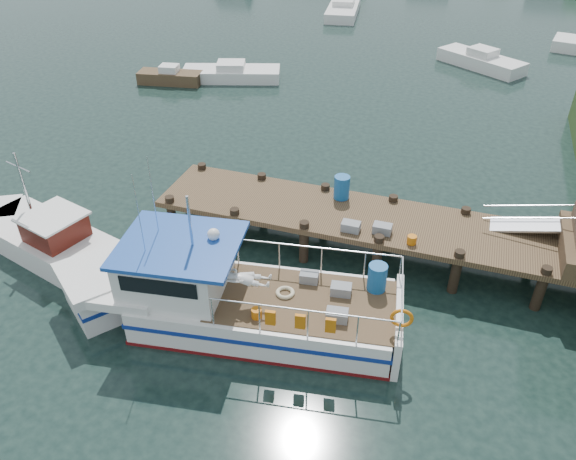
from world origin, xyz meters
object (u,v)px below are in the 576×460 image
(lobster_boat, at_px, (222,297))
(dock, at_px, (535,223))
(moored_rowboat, at_px, (170,77))
(work_boat, at_px, (46,237))
(moored_a, at_px, (231,73))
(moored_d, at_px, (343,9))
(moored_b, at_px, (481,60))

(lobster_boat, bearing_deg, dock, 21.69)
(moored_rowboat, bearing_deg, work_boat, -55.93)
(lobster_boat, height_order, work_boat, lobster_boat)
(dock, distance_m, moored_a, 22.13)
(dock, xyz_separation_m, lobster_boat, (-8.41, -4.89, -1.32))
(moored_rowboat, distance_m, moored_d, 20.28)
(dock, xyz_separation_m, moored_d, (-14.04, 32.22, -1.80))
(lobster_boat, bearing_deg, moored_b, 68.69)
(moored_a, height_order, moored_d, moored_d)
(work_boat, xyz_separation_m, moored_b, (13.34, 25.42, -0.13))
(work_boat, distance_m, moored_b, 28.71)
(work_boat, bearing_deg, moored_a, 108.25)
(moored_b, bearing_deg, dock, -85.40)
(moored_d, bearing_deg, moored_a, -76.52)
(moored_b, distance_m, moored_d, 15.71)
(dock, bearing_deg, work_boat, -166.80)
(lobster_boat, xyz_separation_m, work_boat, (-7.27, 1.21, -0.33))
(moored_rowboat, xyz_separation_m, moored_a, (3.22, 1.76, -0.01))
(lobster_boat, height_order, moored_d, lobster_boat)
(work_boat, bearing_deg, dock, 28.60)
(moored_rowboat, relative_size, moored_a, 0.63)
(work_boat, relative_size, moored_d, 0.97)
(moored_a, bearing_deg, moored_rowboat, -149.04)
(work_boat, bearing_deg, moored_b, 77.71)
(moored_b, xyz_separation_m, moored_d, (-11.70, 10.48, -0.01))
(lobster_boat, xyz_separation_m, moored_b, (6.07, 26.63, -0.47))
(dock, relative_size, moored_rowboat, 4.24)
(moored_a, bearing_deg, moored_d, 84.07)
(moored_a, bearing_deg, moored_b, 29.09)
(dock, height_order, lobster_boat, lobster_boat)
(work_boat, xyz_separation_m, moored_d, (1.64, 35.89, -0.15))
(dock, relative_size, moored_a, 2.69)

